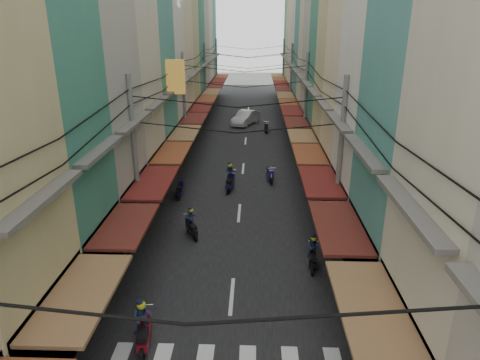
% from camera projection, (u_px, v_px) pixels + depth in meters
% --- Properties ---
extents(ground, '(160.00, 160.00, 0.00)m').
position_uv_depth(ground, '(234.00, 269.00, 19.08)').
color(ground, '#61615D').
rests_on(ground, ground).
extents(road, '(10.00, 80.00, 0.02)m').
position_uv_depth(road, '(245.00, 147.00, 37.83)').
color(road, black).
rests_on(road, ground).
extents(sidewalk_left, '(3.00, 80.00, 0.06)m').
position_uv_depth(sidewalk_left, '(172.00, 146.00, 38.04)').
color(sidewalk_left, gray).
rests_on(sidewalk_left, ground).
extents(sidewalk_right, '(3.00, 80.00, 0.06)m').
position_uv_depth(sidewalk_right, '(319.00, 147.00, 37.61)').
color(sidewalk_right, gray).
rests_on(sidewalk_right, ground).
extents(building_row_left, '(7.80, 67.67, 23.70)m').
position_uv_depth(building_row_left, '(137.00, 31.00, 31.48)').
color(building_row_left, silver).
rests_on(building_row_left, ground).
extents(building_row_right, '(7.80, 68.98, 22.59)m').
position_uv_depth(building_row_right, '(353.00, 36.00, 30.98)').
color(building_row_right, '#387C66').
rests_on(building_row_right, ground).
extents(utility_poles, '(10.20, 66.13, 8.20)m').
position_uv_depth(utility_poles, '(244.00, 78.00, 30.87)').
color(utility_poles, slate).
rests_on(utility_poles, ground).
extents(white_car, '(5.61, 3.88, 1.84)m').
position_uv_depth(white_car, '(245.00, 124.00, 46.22)').
color(white_car, silver).
rests_on(white_car, ground).
extents(bicycle, '(1.86, 1.11, 1.20)m').
position_uv_depth(bicycle, '(408.00, 316.00, 16.05)').
color(bicycle, black).
rests_on(bicycle, ground).
extents(moving_scooters, '(7.69, 32.51, 1.95)m').
position_uv_depth(moving_scooters, '(231.00, 203.00, 24.69)').
color(moving_scooters, black).
rests_on(moving_scooters, ground).
extents(parked_scooters, '(12.90, 15.62, 1.00)m').
position_uv_depth(parked_scooters, '(353.00, 309.00, 15.67)').
color(parked_scooters, black).
rests_on(parked_scooters, ground).
extents(pedestrians, '(13.90, 21.90, 2.24)m').
position_uv_depth(pedestrians, '(148.00, 236.00, 19.84)').
color(pedestrians, '#271E28').
rests_on(pedestrians, ground).
extents(market_umbrella, '(2.13, 2.13, 2.25)m').
position_uv_depth(market_umbrella, '(443.00, 352.00, 11.57)').
color(market_umbrella, '#B2B2B7').
rests_on(market_umbrella, ground).
extents(traffic_sign, '(0.10, 0.61, 2.77)m').
position_uv_depth(traffic_sign, '(397.00, 308.00, 13.31)').
color(traffic_sign, slate).
rests_on(traffic_sign, ground).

